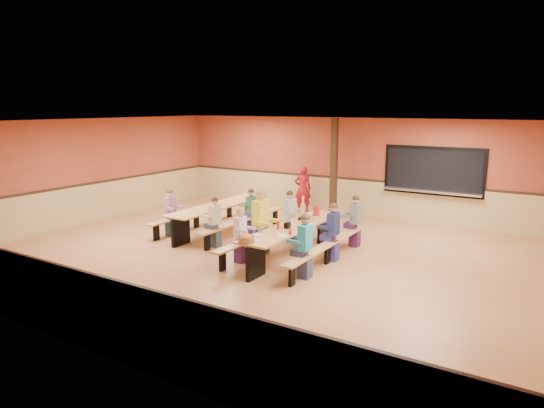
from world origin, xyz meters
The scene contains 23 objects.
ground centered at (0.00, 0.00, 0.00)m, with size 12.00×12.00×0.00m, color #9E643C.
room_envelope centered at (0.00, 0.00, 0.69)m, with size 12.04×10.04×3.02m.
kitchen_pass_through centered at (2.60, 4.96, 1.49)m, with size 2.78×0.28×1.38m.
structural_post centered at (-0.20, 4.40, 1.50)m, with size 0.18×0.18×3.00m, color black.
cafeteria_table_main centered at (0.77, 0.20, 0.53)m, with size 1.91×3.70×0.74m.
cafeteria_table_second centered at (-2.08, 1.17, 0.53)m, with size 1.91×3.70×0.74m.
seated_child_white_left centered at (-0.06, -0.71, 0.60)m, with size 0.36×0.30×1.19m, color silver, non-canonical shape.
seated_adult_yellow centered at (-0.06, 0.10, 0.75)m, with size 0.51×0.41×1.49m, color yellow, non-canonical shape.
seated_child_grey_left centered at (-0.06, 1.46, 0.62)m, with size 0.39×0.32×1.24m, color #B9B9B9, non-canonical shape.
seated_child_teal_right centered at (1.59, -0.84, 0.64)m, with size 0.41×0.33×1.28m, color teal, non-canonical shape.
seated_child_navy_right centered at (1.59, 0.47, 0.64)m, with size 0.40×0.33×1.27m, color #19214C, non-canonical shape.
seated_child_char_right centered at (1.59, 1.75, 0.62)m, with size 0.38×0.31×1.24m, color #565F63, non-canonical shape.
seated_child_purple_sec centered at (-2.90, 0.16, 0.61)m, with size 0.37×0.31×1.22m, color #956386, non-canonical shape.
seated_child_green_sec centered at (-1.25, 1.48, 0.59)m, with size 0.35×0.29×1.18m, color #2F6643, non-canonical shape.
seated_child_tan_sec centered at (-1.25, -0.06, 0.61)m, with size 0.37×0.30×1.22m, color #C0B996, non-canonical shape.
standing_woman centered at (-1.33, 4.55, 0.74)m, with size 0.54×0.36×1.49m, color #A4121D.
punch_pitcher centered at (0.74, 1.36, 0.85)m, with size 0.16×0.16×0.22m, color red.
chip_bowl centered at (0.62, -1.45, 0.81)m, with size 0.32×0.32×0.15m, color orange, non-canonical shape.
napkin_dispenser centered at (0.76, -0.08, 0.80)m, with size 0.10×0.14×0.13m, color black.
condiment_mustard centered at (0.58, -0.17, 0.82)m, with size 0.06×0.06×0.17m, color yellow.
condiment_ketchup centered at (0.62, -0.24, 0.82)m, with size 0.06×0.06×0.17m, color #B2140F.
table_paddle centered at (0.67, 0.79, 0.88)m, with size 0.16×0.16×0.56m.
place_settings centered at (0.77, 0.20, 0.80)m, with size 0.65×3.30×0.11m, color beige, non-canonical shape.
Camera 1 is at (5.84, -8.95, 3.36)m, focal length 32.00 mm.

